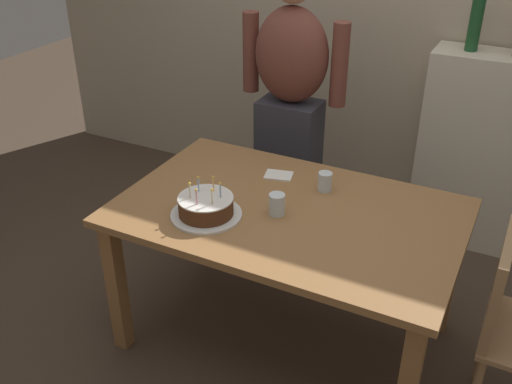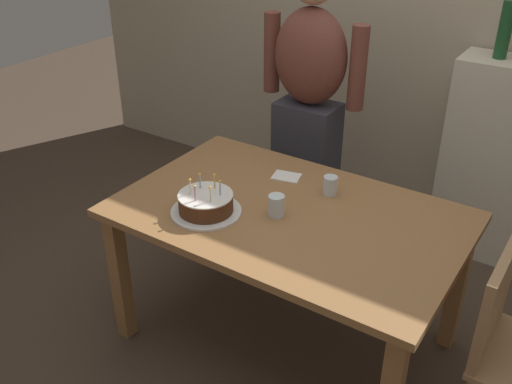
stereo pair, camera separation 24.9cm
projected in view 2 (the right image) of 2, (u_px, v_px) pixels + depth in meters
The scene contains 8 objects.
ground_plane at pixel (285, 337), 2.91m from camera, with size 10.00×10.00×0.00m, color #47382B.
back_wall at pixel (427, 14), 3.39m from camera, with size 5.20×0.10×2.60m, color tan.
dining_table at pixel (288, 230), 2.59m from camera, with size 1.50×0.96×0.74m.
birthday_cake at pixel (206, 204), 2.51m from camera, with size 0.31×0.31×0.17m.
water_glass_near at pixel (330, 186), 2.66m from camera, with size 0.07×0.07×0.09m, color silver.
water_glass_far at pixel (276, 206), 2.49m from camera, with size 0.07×0.07×0.10m, color silver.
napkin_stack at pixel (286, 177), 2.82m from camera, with size 0.13×0.10×0.01m, color white.
person_man_bearded at pixel (308, 111), 3.21m from camera, with size 0.61×0.27×1.66m.
Camera 2 is at (1.08, -1.89, 2.07)m, focal length 40.79 mm.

